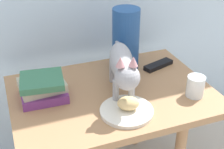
% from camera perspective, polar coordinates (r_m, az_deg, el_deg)
% --- Properties ---
extents(side_table, '(0.81, 0.57, 0.51)m').
position_cam_1_polar(side_table, '(1.33, 0.00, -5.60)').
color(side_table, '#9E724C').
rests_on(side_table, ground).
extents(plate, '(0.20, 0.20, 0.01)m').
position_cam_1_polar(plate, '(1.17, 2.41, -6.59)').
color(plate, silver).
rests_on(plate, side_table).
extents(bread_roll, '(0.10, 0.08, 0.05)m').
position_cam_1_polar(bread_roll, '(1.16, 2.92, -5.17)').
color(bread_roll, '#E0BC7A').
rests_on(bread_roll, plate).
extents(cat, '(0.17, 0.47, 0.23)m').
position_cam_1_polar(cat, '(1.21, 1.87, 1.70)').
color(cat, '#99999E').
rests_on(cat, side_table).
extents(book_stack, '(0.18, 0.18, 0.09)m').
position_cam_1_polar(book_stack, '(1.26, -12.33, -2.25)').
color(book_stack, '#72337A').
rests_on(book_stack, side_table).
extents(green_vase, '(0.12, 0.12, 0.28)m').
position_cam_1_polar(green_vase, '(1.41, 2.48, 6.32)').
color(green_vase, navy).
rests_on(green_vase, side_table).
extents(candle_jar, '(0.07, 0.07, 0.08)m').
position_cam_1_polar(candle_jar, '(1.29, 14.70, -2.24)').
color(candle_jar, silver).
rests_on(candle_jar, side_table).
extents(tv_remote, '(0.16, 0.09, 0.02)m').
position_cam_1_polar(tv_remote, '(1.49, 8.30, 1.69)').
color(tv_remote, black).
rests_on(tv_remote, side_table).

